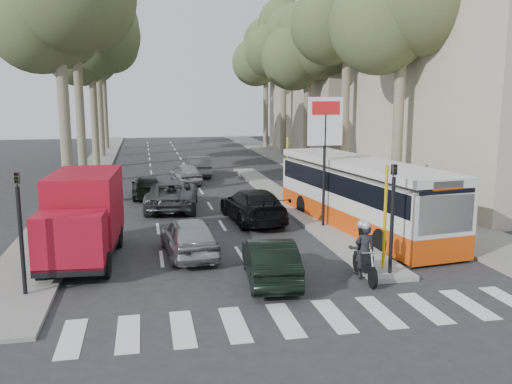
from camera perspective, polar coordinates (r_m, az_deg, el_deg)
ground at (r=18.00m, az=2.30°, el=-8.17°), size 120.00×120.00×0.00m
sidewalk_right at (r=43.86m, az=5.30°, el=2.70°), size 3.20×70.00×0.12m
median_left at (r=45.09m, az=-16.53°, el=2.53°), size 2.40×64.00×0.12m
traffic_island at (r=29.10m, az=3.27°, el=-0.97°), size 1.50×26.00×0.16m
building_near at (r=34.87m, az=23.51°, el=14.78°), size 11.00×18.00×18.00m
building_far at (r=54.33m, az=9.74°, el=12.39°), size 11.00×20.00×16.00m
billboard at (r=22.90m, az=7.25°, el=5.15°), size 1.50×12.10×5.60m
traffic_light_island at (r=17.10m, az=14.22°, el=-0.83°), size 0.16×0.41×3.60m
traffic_light_left at (r=16.26m, az=-23.67°, el=-1.93°), size 0.16×0.41×3.60m
tree_l_b at (r=37.29m, az=-18.37°, el=17.94°), size 7.40×7.20×14.88m
tree_l_c at (r=45.06m, az=-16.87°, el=15.23°), size 7.40×7.20×13.71m
tree_l_d at (r=53.18m, az=-16.31°, el=16.27°), size 7.40×7.20×15.66m
tree_l_e at (r=61.03m, az=-15.77°, el=14.46°), size 7.40×7.20×14.49m
tree_r_a at (r=30.21m, az=15.40°, el=18.76°), size 7.40×7.20×14.10m
tree_r_b at (r=37.64m, az=9.79°, el=18.74°), size 7.40×7.20×15.27m
tree_r_c at (r=44.88m, az=5.62°, el=15.18°), size 7.40×7.20×13.32m
tree_r_d at (r=52.70m, az=3.07°, el=15.95°), size 7.40×7.20×14.88m
tree_r_e at (r=60.39m, az=1.16°, el=14.54°), size 7.40×7.20×14.10m
silver_hatchback at (r=19.49m, az=-7.09°, el=-4.65°), size 2.03×4.28×1.42m
dark_hatchback at (r=16.76m, az=1.47°, el=-7.15°), size 1.80×4.18×1.34m
queue_car_a at (r=27.67m, az=-8.81°, el=-0.25°), size 3.06×5.58×1.48m
queue_car_b at (r=24.55m, az=-0.33°, el=-1.41°), size 2.58×5.35×1.50m
queue_car_c at (r=35.56m, az=-7.44°, el=1.95°), size 2.14×4.17×1.36m
queue_car_d at (r=38.77m, az=-6.06°, el=2.69°), size 1.60×4.33×1.42m
queue_car_e at (r=31.06m, az=-11.40°, el=0.51°), size 1.71×4.11×1.19m
red_truck at (r=19.50m, az=-17.71°, el=-2.37°), size 2.50×5.78×3.01m
city_bus at (r=23.54m, az=10.87°, el=-0.05°), size 3.90×11.56×2.99m
motorcycle at (r=17.34m, az=11.17°, el=-6.13°), size 0.82×2.19×1.87m
pedestrian_near at (r=25.83m, az=20.16°, el=-0.75°), size 0.66×1.16×1.89m
pedestrian_far at (r=27.27m, az=18.40°, el=-0.21°), size 1.24×1.09×1.79m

